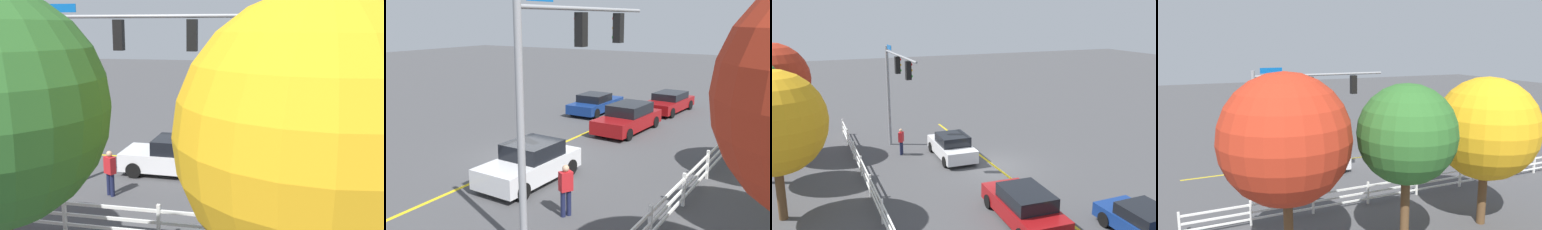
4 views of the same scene
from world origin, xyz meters
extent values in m
plane|color=#444447|center=(0.00, 0.00, 0.00)|extent=(120.00, 120.00, 0.00)
cube|color=gold|center=(-4.00, 0.00, 0.00)|extent=(28.00, 0.16, 0.01)
cylinder|color=gray|center=(6.29, 4.73, 3.33)|extent=(0.20, 0.20, 6.65)
cylinder|color=gray|center=(2.77, 4.73, 6.35)|extent=(7.05, 0.12, 0.12)
cube|color=black|center=(3.38, 4.73, 5.75)|extent=(0.32, 0.28, 1.00)
sphere|color=red|center=(3.38, 4.58, 6.07)|extent=(0.17, 0.17, 0.17)
sphere|color=orange|center=(3.38, 4.58, 5.75)|extent=(0.17, 0.17, 0.17)
sphere|color=#148C19|center=(3.38, 4.58, 5.43)|extent=(0.17, 0.17, 0.17)
cube|color=black|center=(0.91, 4.73, 5.75)|extent=(0.32, 0.28, 1.00)
sphere|color=red|center=(0.91, 4.58, 6.07)|extent=(0.17, 0.17, 0.17)
sphere|color=orange|center=(0.91, 4.58, 5.75)|extent=(0.17, 0.17, 0.17)
sphere|color=#148C19|center=(0.91, 4.58, 5.43)|extent=(0.17, 0.17, 0.17)
cube|color=navy|center=(-9.72, -2.05, 0.51)|extent=(4.57, 1.89, 0.58)
cube|color=black|center=(-9.49, -2.05, 1.04)|extent=(1.91, 1.68, 0.48)
cylinder|color=black|center=(-11.26, -2.93, 0.32)|extent=(0.64, 0.23, 0.64)
cylinder|color=black|center=(-11.27, -1.20, 0.32)|extent=(0.64, 0.23, 0.64)
cylinder|color=black|center=(-8.16, -2.90, 0.32)|extent=(0.64, 0.23, 0.64)
cylinder|color=black|center=(-8.18, -1.17, 0.32)|extent=(0.64, 0.23, 0.64)
cube|color=maroon|center=(-12.41, 1.96, 0.54)|extent=(4.66, 2.14, 0.63)
cube|color=black|center=(-12.64, 1.97, 1.08)|extent=(2.34, 1.82, 0.45)
cylinder|color=black|center=(-10.81, 2.75, 0.32)|extent=(0.65, 0.26, 0.64)
cylinder|color=black|center=(-10.91, 0.99, 0.32)|extent=(0.65, 0.26, 0.64)
cylinder|color=black|center=(-13.91, 2.93, 0.32)|extent=(0.65, 0.26, 0.64)
cylinder|color=black|center=(-14.01, 1.17, 0.32)|extent=(0.65, 0.26, 0.64)
cube|color=silver|center=(2.28, 1.79, 0.59)|extent=(4.33, 2.01, 0.73)
cube|color=black|center=(2.07, 1.79, 1.24)|extent=(2.00, 1.76, 0.58)
cylinder|color=black|center=(3.76, 2.63, 0.32)|extent=(0.65, 0.24, 0.64)
cylinder|color=black|center=(3.71, 0.86, 0.32)|extent=(0.65, 0.24, 0.64)
cylinder|color=black|center=(0.85, 2.71, 0.32)|extent=(0.65, 0.24, 0.64)
cylinder|color=black|center=(0.80, 0.94, 0.32)|extent=(0.65, 0.24, 0.64)
cube|color=maroon|center=(-6.45, 1.76, 0.57)|extent=(4.87, 2.15, 0.71)
cube|color=black|center=(-6.69, 1.77, 1.22)|extent=(2.51, 1.85, 0.59)
cylinder|color=black|center=(-4.78, 2.60, 0.32)|extent=(0.65, 0.25, 0.64)
cylinder|color=black|center=(-4.86, 0.78, 0.32)|extent=(0.65, 0.25, 0.64)
cylinder|color=black|center=(-8.04, 2.74, 0.32)|extent=(0.65, 0.25, 0.64)
cylinder|color=black|center=(-8.12, 0.92, 0.32)|extent=(0.65, 0.25, 0.64)
cylinder|color=#191E3F|center=(3.88, 4.59, 0.42)|extent=(0.16, 0.16, 0.85)
cylinder|color=#191E3F|center=(4.06, 4.49, 0.42)|extent=(0.16, 0.16, 0.85)
cube|color=red|center=(3.97, 4.54, 1.16)|extent=(0.48, 0.42, 0.62)
sphere|color=tan|center=(3.97, 4.54, 1.58)|extent=(0.22, 0.22, 0.22)
cube|color=white|center=(-16.00, 7.44, 0.57)|extent=(0.10, 0.10, 1.15)
cube|color=white|center=(-13.11, 7.44, 0.57)|extent=(0.10, 0.10, 1.15)
cube|color=white|center=(-10.22, 7.44, 0.57)|extent=(0.10, 0.10, 1.15)
cube|color=white|center=(-7.33, 7.44, 0.57)|extent=(0.10, 0.10, 1.15)
cube|color=white|center=(-4.44, 7.44, 0.57)|extent=(0.10, 0.10, 1.15)
cube|color=white|center=(-1.56, 7.44, 0.57)|extent=(0.10, 0.10, 1.15)
cube|color=white|center=(1.33, 7.44, 0.57)|extent=(0.10, 0.10, 1.15)
cube|color=white|center=(4.22, 7.44, 0.57)|extent=(0.10, 0.10, 1.15)
cube|color=white|center=(-3.00, 7.44, 0.95)|extent=(26.00, 0.06, 0.09)
cube|color=white|center=(-3.00, 7.44, 0.60)|extent=(26.00, 0.06, 0.09)
cube|color=white|center=(-3.00, 7.44, 0.28)|extent=(26.00, 0.06, 0.09)
camera|label=1|loc=(-1.69, 17.79, 5.97)|focal=38.58mm
camera|label=2|loc=(14.32, 11.35, 6.07)|focal=39.86mm
camera|label=3|loc=(-20.72, 10.32, 8.84)|focal=39.04mm
camera|label=4|loc=(9.46, 23.61, 7.88)|focal=35.65mm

